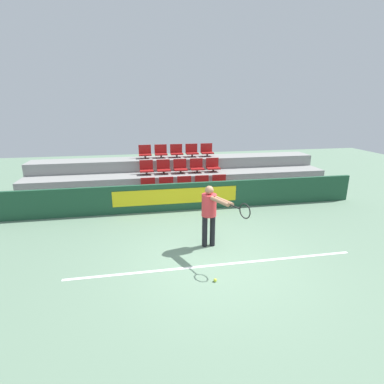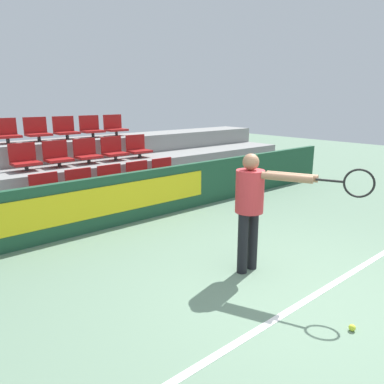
{
  "view_description": "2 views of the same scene",
  "coord_description": "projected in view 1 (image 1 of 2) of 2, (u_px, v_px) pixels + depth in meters",
  "views": [
    {
      "loc": [
        -1.57,
        -5.72,
        3.37
      ],
      "look_at": [
        -0.11,
        2.16,
        0.98
      ],
      "focal_mm": 28.0,
      "sensor_mm": 36.0,
      "label": 1
    },
    {
      "loc": [
        -3.43,
        -2.14,
        2.17
      ],
      "look_at": [
        0.16,
        2.01,
        0.8
      ],
      "focal_mm": 35.0,
      "sensor_mm": 36.0,
      "label": 2
    }
  ],
  "objects": [
    {
      "name": "stadium_chair_9",
      "position": [
        213.0,
        166.0,
        11.43
      ],
      "size": [
        0.49,
        0.38,
        0.51
      ],
      "color": "#333333",
      "rests_on": "bleacher_tier_middle"
    },
    {
      "name": "stadium_chair_0",
      "position": [
        148.0,
        187.0,
        10.15
      ],
      "size": [
        0.49,
        0.38,
        0.51
      ],
      "color": "#333333",
      "rests_on": "bleacher_tier_front"
    },
    {
      "name": "stadium_chair_4",
      "position": [
        220.0,
        183.0,
        10.59
      ],
      "size": [
        0.49,
        0.38,
        0.51
      ],
      "color": "#333333",
      "rests_on": "bleacher_tier_front"
    },
    {
      "name": "stadium_chair_14",
      "position": [
        207.0,
        151.0,
        12.27
      ],
      "size": [
        0.49,
        0.38,
        0.51
      ],
      "color": "#333333",
      "rests_on": "bleacher_tier_back"
    },
    {
      "name": "stadium_chair_12",
      "position": [
        176.0,
        152.0,
        12.05
      ],
      "size": [
        0.49,
        0.38,
        0.51
      ],
      "color": "#333333",
      "rests_on": "bleacher_tier_back"
    },
    {
      "name": "court_baseline",
      "position": [
        217.0,
        265.0,
        6.48
      ],
      "size": [
        6.35,
        0.08,
        0.01
      ],
      "color": "white",
      "rests_on": "ground"
    },
    {
      "name": "stadium_chair_5",
      "position": [
        146.0,
        168.0,
        10.99
      ],
      "size": [
        0.49,
        0.38,
        0.51
      ],
      "color": "#333333",
      "rests_on": "bleacher_tier_middle"
    },
    {
      "name": "stadium_chair_3",
      "position": [
        202.0,
        184.0,
        10.48
      ],
      "size": [
        0.49,
        0.38,
        0.51
      ],
      "color": "#333333",
      "rests_on": "bleacher_tier_front"
    },
    {
      "name": "stadium_chair_10",
      "position": [
        145.0,
        153.0,
        11.83
      ],
      "size": [
        0.49,
        0.38,
        0.51
      ],
      "color": "#333333",
      "rests_on": "bleacher_tier_back"
    },
    {
      "name": "stadium_chair_2",
      "position": [
        185.0,
        185.0,
        10.37
      ],
      "size": [
        0.49,
        0.38,
        0.51
      ],
      "color": "#333333",
      "rests_on": "bleacher_tier_front"
    },
    {
      "name": "bleacher_tier_back",
      "position": [
        177.0,
        173.0,
        12.18
      ],
      "size": [
        11.2,
        1.02,
        1.27
      ],
      "color": "gray",
      "rests_on": "ground"
    },
    {
      "name": "stadium_chair_8",
      "position": [
        197.0,
        166.0,
        11.32
      ],
      "size": [
        0.49,
        0.38,
        0.51
      ],
      "color": "#333333",
      "rests_on": "bleacher_tier_middle"
    },
    {
      "name": "bleacher_tier_middle",
      "position": [
        181.0,
        184.0,
        11.28
      ],
      "size": [
        11.2,
        1.02,
        0.85
      ],
      "color": "gray",
      "rests_on": "ground"
    },
    {
      "name": "stadium_chair_1",
      "position": [
        167.0,
        186.0,
        10.26
      ],
      "size": [
        0.49,
        0.38,
        0.51
      ],
      "color": "#333333",
      "rests_on": "bleacher_tier_front"
    },
    {
      "name": "stadium_chair_7",
      "position": [
        180.0,
        167.0,
        11.21
      ],
      "size": [
        0.49,
        0.38,
        0.51
      ],
      "color": "#333333",
      "rests_on": "bleacher_tier_middle"
    },
    {
      "name": "barrier_wall",
      "position": [
        188.0,
        196.0,
        9.75
      ],
      "size": [
        11.6,
        0.14,
        0.9
      ],
      "color": "#1E4C33",
      "rests_on": "ground"
    },
    {
      "name": "stadium_chair_13",
      "position": [
        192.0,
        151.0,
        12.16
      ],
      "size": [
        0.49,
        0.38,
        0.51
      ],
      "color": "#333333",
      "rests_on": "bleacher_tier_back"
    },
    {
      "name": "tennis_ball",
      "position": [
        215.0,
        280.0,
        5.87
      ],
      "size": [
        0.07,
        0.07,
        0.07
      ],
      "color": "#CCDB33",
      "rests_on": "ground"
    },
    {
      "name": "stadium_chair_11",
      "position": [
        161.0,
        152.0,
        11.94
      ],
      "size": [
        0.49,
        0.38,
        0.51
      ],
      "color": "#333333",
      "rests_on": "bleacher_tier_back"
    },
    {
      "name": "ground_plane",
      "position": [
        215.0,
        262.0,
        6.63
      ],
      "size": [
        30.0,
        30.0,
        0.0
      ],
      "primitive_type": "plane",
      "color": "slate"
    },
    {
      "name": "tennis_player",
      "position": [
        211.0,
        210.0,
        7.04
      ],
      "size": [
        0.71,
        1.46,
        1.53
      ],
      "rotation": [
        0.0,
        0.0,
        0.39
      ],
      "color": "black",
      "rests_on": "ground"
    },
    {
      "name": "bleacher_tier_front",
      "position": [
        185.0,
        198.0,
        10.38
      ],
      "size": [
        11.2,
        1.02,
        0.42
      ],
      "color": "gray",
      "rests_on": "ground"
    },
    {
      "name": "stadium_chair_6",
      "position": [
        164.0,
        168.0,
        11.1
      ],
      "size": [
        0.49,
        0.38,
        0.51
      ],
      "color": "#333333",
      "rests_on": "bleacher_tier_middle"
    }
  ]
}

